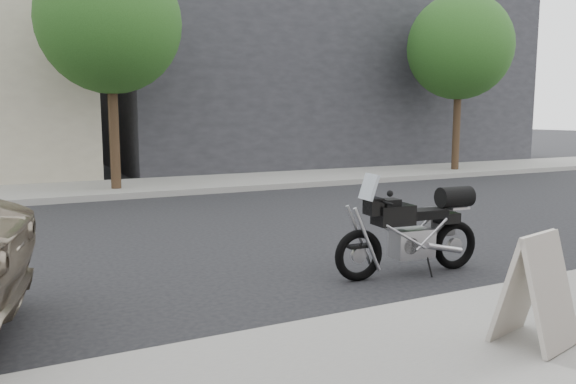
# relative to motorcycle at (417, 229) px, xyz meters

# --- Properties ---
(ground) EXTENTS (120.00, 120.00, 0.00)m
(ground) POSITION_rel_motorcycle_xyz_m (0.12, -2.85, -0.55)
(ground) COLOR black
(ground) RESTS_ON ground
(far_sidewalk) EXTENTS (44.00, 3.00, 0.15)m
(far_sidewalk) POSITION_rel_motorcycle_xyz_m (0.12, -9.35, -0.48)
(far_sidewalk) COLOR gray
(far_sidewalk) RESTS_ON ground
(far_building_dark) EXTENTS (16.00, 11.00, 7.00)m
(far_building_dark) POSITION_rel_motorcycle_xyz_m (-6.88, -16.35, 2.95)
(far_building_dark) COLOR #252429
(far_building_dark) RESTS_ON ground
(street_tree_left) EXTENTS (3.40, 3.40, 5.70)m
(street_tree_left) POSITION_rel_motorcycle_xyz_m (-8.88, -8.85, 3.59)
(street_tree_left) COLOR #3C2B1B
(street_tree_left) RESTS_ON far_sidewalk
(street_tree_mid) EXTENTS (3.40, 3.40, 5.70)m
(street_tree_mid) POSITION_rel_motorcycle_xyz_m (2.12, -8.85, 3.59)
(street_tree_mid) COLOR #3C2B1B
(street_tree_mid) RESTS_ON far_sidewalk
(motorcycle) EXTENTS (2.02, 0.65, 1.28)m
(motorcycle) POSITION_rel_motorcycle_xyz_m (0.00, 0.00, 0.00)
(motorcycle) COLOR black
(motorcycle) RESTS_ON ground
(sandwich_sign) EXTENTS (0.66, 0.63, 0.89)m
(sandwich_sign) POSITION_rel_motorcycle_xyz_m (0.80, 2.41, 0.04)
(sandwich_sign) COLOR beige
(sandwich_sign) RESTS_ON near_sidewalk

